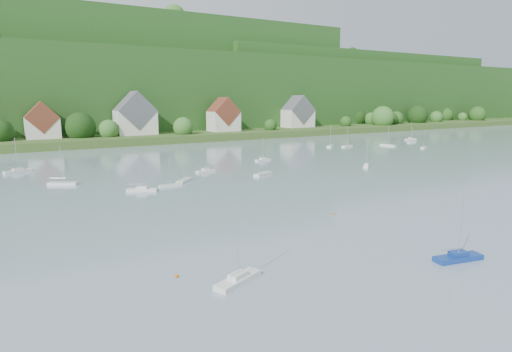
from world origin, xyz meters
The scene contains 11 objects.
far_shore_strip centered at (0.00, 200.00, 1.50)m, with size 600.00×60.00×3.00m, color #375720.
forested_ridge centered at (0.39, 268.57, 22.89)m, with size 620.00×181.22×69.89m.
village_building_1 centered at (-30.00, 189.00, 8.75)m, with size 12.00×9.36×14.00m.
village_building_2 centered at (5.00, 188.00, 10.27)m, with size 16.00×11.44×18.00m.
village_building_3 centered at (45.00, 186.00, 9.43)m, with size 13.00×10.40×15.50m.
village_building_4 centered at (90.00, 190.00, 9.59)m, with size 15.00×10.40×16.50m.
near_sailboat_1 centered at (1.46, 35.96, 0.43)m, with size 6.16×2.79×8.04m.
near_sailboat_6 centered at (-23.15, 43.41, 0.43)m, with size 5.97×3.82×7.84m.
mooring_buoy_3 centered at (2.05, 58.29, 0.00)m, with size 0.38×0.38×0.38m, color #D06500.
mooring_buoy_5 centered at (-28.04, 47.83, 0.00)m, with size 0.41×0.41×0.41m, color #D06500.
far_sailboat_cluster centered at (16.46, 114.28, 0.37)m, with size 194.85×47.06×8.71m.
Camera 1 is at (-41.92, 7.71, 18.44)m, focal length 29.91 mm.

